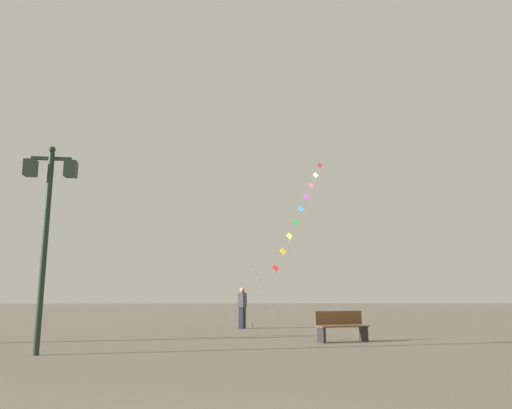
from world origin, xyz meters
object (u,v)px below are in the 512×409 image
Objects in this scene: twin_lantern_lamp_post at (48,208)px; park_bench at (341,326)px; kite_train at (297,220)px; kite_flyer at (242,307)px.

twin_lantern_lamp_post is 2.99× the size of park_bench.
kite_train is 8.79m from kite_flyer.
kite_flyer is at bearing -119.83° from kite_train.
kite_train is 6.28× the size of park_bench.
kite_train is at bearing 59.38° from twin_lantern_lamp_post.
kite_flyer is 6.98m from park_bench.
twin_lantern_lamp_post is at bearing -177.41° from park_bench.
kite_train reaches higher than park_bench.
twin_lantern_lamp_post is at bearing -120.62° from kite_train.
park_bench is (2.41, -6.54, -0.45)m from kite_flyer.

